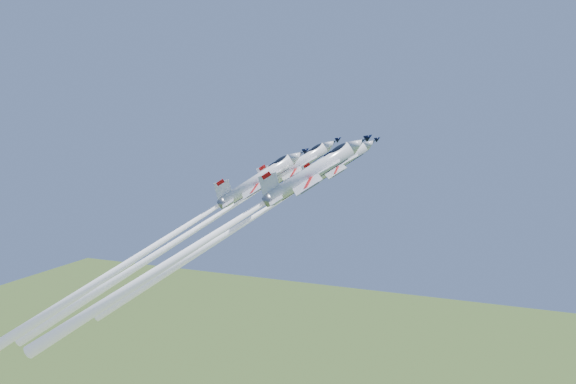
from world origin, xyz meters
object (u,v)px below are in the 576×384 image
at_px(jet_left, 187,235).
at_px(jet_right, 208,238).
at_px(jet_slot, 155,246).
at_px(jet_lead, 244,223).

height_order(jet_left, jet_right, jet_right).
xyz_separation_m(jet_left, jet_slot, (-2.20, -6.04, -0.79)).
relative_size(jet_lead, jet_right, 0.88).
bearing_deg(jet_slot, jet_left, 130.26).
distance_m(jet_left, jet_right, 15.46).
relative_size(jet_left, jet_right, 1.08).
bearing_deg(jet_lead, jet_slot, -104.62).
bearing_deg(jet_right, jet_slot, -140.95).
bearing_deg(jet_lead, jet_left, -129.87).
distance_m(jet_lead, jet_slot, 15.40).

